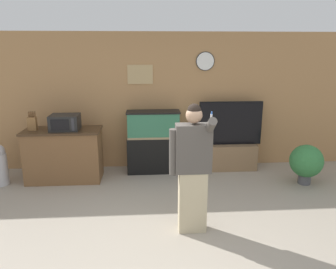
# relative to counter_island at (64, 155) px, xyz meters

# --- Properties ---
(ground_plane) EXTENTS (18.00, 18.00, 0.00)m
(ground_plane) POSITION_rel_counter_island_xyz_m (1.65, -2.36, -0.47)
(ground_plane) COLOR gray
(wall_back_paneled) EXTENTS (10.00, 0.08, 2.60)m
(wall_back_paneled) POSITION_rel_counter_island_xyz_m (1.65, 0.65, 0.84)
(wall_back_paneled) COLOR #A87A4C
(wall_back_paneled) RESTS_ON ground_plane
(counter_island) EXTENTS (1.32, 0.62, 0.93)m
(counter_island) POSITION_rel_counter_island_xyz_m (0.00, 0.00, 0.00)
(counter_island) COLOR brown
(counter_island) RESTS_ON ground_plane
(microwave) EXTENTS (0.48, 0.39, 0.27)m
(microwave) POSITION_rel_counter_island_xyz_m (0.07, -0.03, 0.60)
(microwave) COLOR black
(microwave) RESTS_ON counter_island
(knife_block) EXTENTS (0.14, 0.10, 0.33)m
(knife_block) POSITION_rel_counter_island_xyz_m (-0.49, -0.01, 0.59)
(knife_block) COLOR brown
(knife_block) RESTS_ON counter_island
(aquarium_on_stand) EXTENTS (0.99, 0.38, 1.18)m
(aquarium_on_stand) POSITION_rel_counter_island_xyz_m (1.60, 0.30, 0.12)
(aquarium_on_stand) COLOR black
(aquarium_on_stand) RESTS_ON ground_plane
(tv_on_stand) EXTENTS (1.22, 0.40, 1.33)m
(tv_on_stand) POSITION_rel_counter_island_xyz_m (3.08, 0.35, -0.07)
(tv_on_stand) COLOR brown
(tv_on_stand) RESTS_ON ground_plane
(person_standing) EXTENTS (0.52, 0.40, 1.67)m
(person_standing) POSITION_rel_counter_island_xyz_m (2.03, -1.84, 0.40)
(person_standing) COLOR #BCAD89
(person_standing) RESTS_ON ground_plane
(potted_plant) EXTENTS (0.56, 0.56, 0.70)m
(potted_plant) POSITION_rel_counter_island_xyz_m (4.21, -0.48, -0.06)
(potted_plant) COLOR #4C4C51
(potted_plant) RESTS_ON ground_plane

